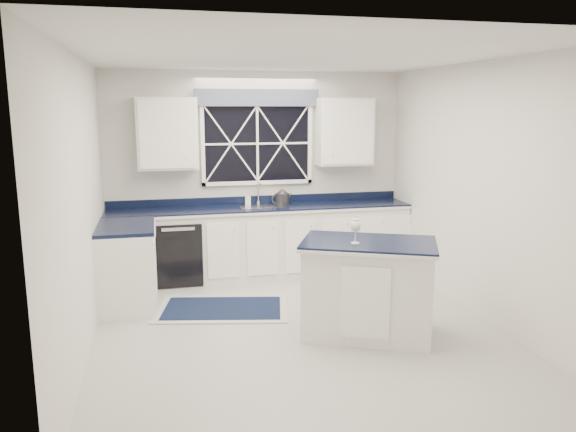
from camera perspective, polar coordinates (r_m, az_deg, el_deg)
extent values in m
plane|color=#A2A29D|center=(5.82, 0.97, -11.49)|extent=(4.50, 4.50, 0.00)
cube|color=silver|center=(7.63, -3.16, 4.38)|extent=(4.00, 0.10, 2.70)
cube|color=silver|center=(7.50, -2.69, -2.72)|extent=(3.98, 0.60, 0.90)
cube|color=silver|center=(6.62, -16.04, -5.02)|extent=(0.60, 1.00, 0.90)
cube|color=black|center=(7.40, -2.72, 0.81)|extent=(3.98, 0.64, 0.04)
cube|color=black|center=(7.40, -11.10, -3.44)|extent=(0.60, 0.58, 0.82)
cube|color=black|center=(7.57, -3.15, 7.36)|extent=(1.40, 0.02, 1.00)
cube|color=slate|center=(7.50, -3.12, 11.92)|extent=(1.65, 0.04, 0.22)
cube|color=silver|center=(7.31, -12.17, 8.18)|extent=(0.75, 0.34, 0.90)
cube|color=silver|center=(7.72, 5.73, 8.51)|extent=(0.75, 0.34, 0.90)
cylinder|color=silver|center=(7.61, -3.02, 1.39)|extent=(0.05, 0.05, 0.04)
cylinder|color=silver|center=(7.59, -3.04, 2.44)|extent=(0.02, 0.02, 0.28)
cylinder|color=silver|center=(7.48, -2.92, 3.32)|extent=(0.02, 0.18, 0.02)
cube|color=silver|center=(5.62, 8.09, -7.49)|extent=(1.40, 1.16, 0.91)
cube|color=black|center=(5.49, 8.23, -2.77)|extent=(1.48, 1.24, 0.04)
cube|color=#ACACA7|center=(6.41, -6.66, -9.36)|extent=(1.60, 1.16, 0.01)
cube|color=#0F1C35|center=(6.40, -6.66, -9.27)|extent=(1.41, 0.98, 0.01)
cylinder|color=#2A2A2D|center=(7.52, -0.58, 1.74)|extent=(0.24, 0.24, 0.16)
cone|color=#2A2A2D|center=(7.50, -0.58, 2.58)|extent=(0.20, 0.20, 0.07)
torus|color=#2A2A2D|center=(7.46, -1.24, 1.76)|extent=(0.13, 0.06, 0.13)
cylinder|color=#2A2A2D|center=(7.57, 0.14, 1.98)|extent=(0.08, 0.04, 0.10)
cylinder|color=white|center=(5.39, 6.84, -2.73)|extent=(0.08, 0.08, 0.01)
cylinder|color=white|center=(5.37, 6.85, -2.05)|extent=(0.01, 0.01, 0.13)
ellipsoid|color=white|center=(5.35, 6.88, -0.95)|extent=(0.10, 0.10, 0.13)
cylinder|color=tan|center=(5.35, 6.87, -1.18)|extent=(0.08, 0.08, 0.05)
imported|color=silver|center=(7.54, -4.10, 1.77)|extent=(0.08, 0.08, 0.16)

